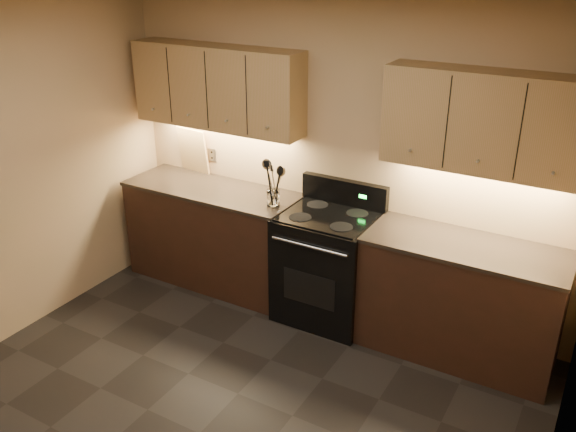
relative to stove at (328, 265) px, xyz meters
The scene contains 16 objects.
ceiling 2.71m from the stove, 92.72° to the right, with size 4.00×4.00×0.00m, color silver.
wall_back 0.88m from the stove, 104.10° to the left, with size 4.00×0.04×2.60m, color tan.
wall_right 2.68m from the stove, 41.21° to the right, with size 0.04×4.00×2.60m, color tan.
counter_left 1.18m from the stove, behind, with size 1.62×0.62×0.93m.
counter_right 1.10m from the stove, ahead, with size 1.46×0.62×0.93m.
stove is the anchor object (origin of this frame).
upper_cab_left 1.78m from the stove, behind, with size 1.60×0.30×0.70m, color #A77B53.
upper_cab_right 1.73m from the stove, ahead, with size 1.44×0.30×0.70m, color #A77B53.
outlet_plate 1.55m from the stove, 167.24° to the left, with size 0.09×0.01×0.12m, color #B2B5BA.
utensil_crock 0.72m from the stove, behind, with size 0.11×0.11×0.13m.
cutting_board 1.73m from the stove, 169.90° to the left, with size 0.34×0.02×0.43m, color tan.
wooden_spoon 0.82m from the stove, behind, with size 0.06×0.06×0.32m, color tan, non-canonical shape.
black_spoon 0.81m from the stove, behind, with size 0.06×0.06×0.34m, color black, non-canonical shape.
black_turner 0.82m from the stove, behind, with size 0.08×0.08×0.38m, color black, non-canonical shape.
steel_spatula 0.79m from the stove, behind, with size 0.08×0.08×0.34m, color silver, non-canonical shape.
steel_skimmer 0.80m from the stove, behind, with size 0.09×0.09×0.36m, color silver, non-canonical shape.
Camera 1 is at (2.02, -2.35, 2.90)m, focal length 38.00 mm.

